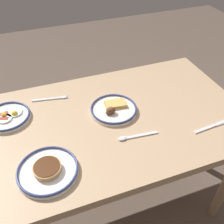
{
  "coord_description": "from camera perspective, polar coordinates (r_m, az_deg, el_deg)",
  "views": [
    {
      "loc": [
        0.27,
        0.87,
        1.57
      ],
      "look_at": [
        -0.05,
        -0.01,
        0.76
      ],
      "focal_mm": 41.65,
      "sensor_mm": 36.0,
      "label": 1
    }
  ],
  "objects": [
    {
      "name": "plate_near_main",
      "position": [
        1.33,
        -21.95,
        -0.94
      ],
      "size": [
        0.22,
        0.22,
        0.04
      ],
      "color": "silver",
      "rests_on": "dining_table"
    },
    {
      "name": "dining_table",
      "position": [
        1.29,
        -2.02,
        -4.35
      ],
      "size": [
        1.41,
        0.78,
        0.73
      ],
      "color": "tan",
      "rests_on": "ground_plane"
    },
    {
      "name": "butter_knife",
      "position": [
        1.29,
        21.31,
        -2.85
      ],
      "size": [
        0.21,
        0.03,
        0.01
      ],
      "color": "silver",
      "rests_on": "dining_table"
    },
    {
      "name": "tea_spoon",
      "position": [
        1.16,
        4.5,
        -5.43
      ],
      "size": [
        0.18,
        0.04,
        0.01
      ],
      "color": "silver",
      "rests_on": "dining_table"
    },
    {
      "name": "fork_near",
      "position": [
        1.4,
        -13.43,
        2.83
      ],
      "size": [
        0.19,
        0.05,
        0.01
      ],
      "color": "silver",
      "rests_on": "dining_table"
    },
    {
      "name": "ground_plane",
      "position": [
        1.81,
        -1.52,
        -19.23
      ],
      "size": [
        6.0,
        6.0,
        0.0
      ],
      "primitive_type": "plane",
      "color": "brown"
    },
    {
      "name": "plate_far_companion",
      "position": [
        1.28,
        0.36,
        0.64
      ],
      "size": [
        0.23,
        0.23,
        0.05
      ],
      "color": "silver",
      "rests_on": "dining_table"
    },
    {
      "name": "plate_center_pancakes",
      "position": [
        1.05,
        -13.93,
        -12.32
      ],
      "size": [
        0.24,
        0.24,
        0.04
      ],
      "color": "white",
      "rests_on": "dining_table"
    }
  ]
}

